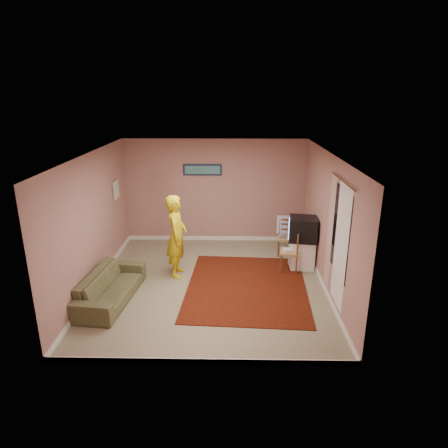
{
  "coord_description": "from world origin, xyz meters",
  "views": [
    {
      "loc": [
        0.41,
        -7.22,
        3.7
      ],
      "look_at": [
        0.27,
        0.6,
        1.07
      ],
      "focal_mm": 32.0,
      "sensor_mm": 36.0,
      "label": 1
    }
  ],
  "objects_px": {
    "chair_a": "(286,234)",
    "chair_b": "(290,247)",
    "sofa": "(111,286)",
    "tv_cabinet": "(301,254)",
    "crt_tv": "(303,229)",
    "person": "(177,236)"
  },
  "relations": [
    {
      "from": "tv_cabinet",
      "to": "crt_tv",
      "type": "xyz_separation_m",
      "value": [
        -0.01,
        0.0,
        0.57
      ]
    },
    {
      "from": "sofa",
      "to": "chair_a",
      "type": "bearing_deg",
      "value": -51.41
    },
    {
      "from": "crt_tv",
      "to": "person",
      "type": "xyz_separation_m",
      "value": [
        -2.65,
        -0.4,
        -0.03
      ]
    },
    {
      "from": "tv_cabinet",
      "to": "chair_b",
      "type": "xyz_separation_m",
      "value": [
        -0.29,
        -0.16,
        0.22
      ]
    },
    {
      "from": "chair_a",
      "to": "sofa",
      "type": "distance_m",
      "value": 4.15
    },
    {
      "from": "chair_a",
      "to": "sofa",
      "type": "relative_size",
      "value": 0.25
    },
    {
      "from": "tv_cabinet",
      "to": "chair_b",
      "type": "height_order",
      "value": "chair_b"
    },
    {
      "from": "tv_cabinet",
      "to": "sofa",
      "type": "distance_m",
      "value": 4.04
    },
    {
      "from": "chair_a",
      "to": "person",
      "type": "height_order",
      "value": "person"
    },
    {
      "from": "chair_b",
      "to": "sofa",
      "type": "bearing_deg",
      "value": -58.51
    },
    {
      "from": "chair_a",
      "to": "chair_b",
      "type": "relative_size",
      "value": 0.96
    },
    {
      "from": "tv_cabinet",
      "to": "person",
      "type": "bearing_deg",
      "value": -171.52
    },
    {
      "from": "chair_a",
      "to": "chair_b",
      "type": "bearing_deg",
      "value": -84.27
    },
    {
      "from": "sofa",
      "to": "person",
      "type": "bearing_deg",
      "value": -38.54
    },
    {
      "from": "chair_a",
      "to": "person",
      "type": "relative_size",
      "value": 0.27
    },
    {
      "from": "tv_cabinet",
      "to": "crt_tv",
      "type": "distance_m",
      "value": 0.57
    },
    {
      "from": "tv_cabinet",
      "to": "chair_a",
      "type": "distance_m",
      "value": 0.79
    },
    {
      "from": "tv_cabinet",
      "to": "sofa",
      "type": "xyz_separation_m",
      "value": [
        -3.75,
        -1.5,
        -0.05
      ]
    },
    {
      "from": "tv_cabinet",
      "to": "sofa",
      "type": "height_order",
      "value": "tv_cabinet"
    },
    {
      "from": "sofa",
      "to": "tv_cabinet",
      "type": "bearing_deg",
      "value": -61.96
    },
    {
      "from": "chair_b",
      "to": "chair_a",
      "type": "bearing_deg",
      "value": -172.38
    },
    {
      "from": "chair_b",
      "to": "sofa",
      "type": "distance_m",
      "value": 3.72
    }
  ]
}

